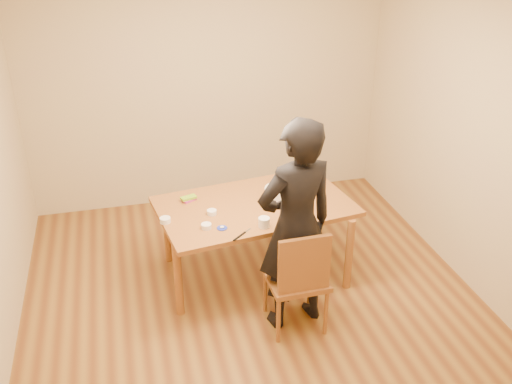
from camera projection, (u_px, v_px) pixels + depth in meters
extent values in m
cube|color=brown|center=(258.00, 311.00, 4.97)|extent=(4.00, 4.50, 0.00)
cube|color=#C6BB8A|center=(207.00, 88.00, 6.29)|extent=(4.00, 0.00, 2.70)
cube|color=#C6BB8A|center=(488.00, 147.00, 4.79)|extent=(0.00, 4.50, 2.70)
cube|color=brown|center=(255.00, 206.00, 5.15)|extent=(1.84, 1.25, 0.04)
cube|color=brown|center=(296.00, 278.00, 4.65)|extent=(0.48, 0.48, 0.04)
cylinder|color=#B50C19|center=(277.00, 197.00, 5.25)|extent=(0.27, 0.27, 0.02)
cylinder|color=white|center=(278.00, 192.00, 5.22)|extent=(0.24, 0.24, 0.08)
ellipsoid|color=white|center=(278.00, 187.00, 5.20)|extent=(0.24, 0.24, 0.03)
cylinder|color=white|center=(264.00, 222.00, 4.77)|extent=(0.10, 0.10, 0.09)
cylinder|color=#1C2DB7|center=(222.00, 228.00, 4.76)|extent=(0.09, 0.09, 0.01)
ellipsoid|color=white|center=(222.00, 227.00, 4.76)|extent=(0.04, 0.04, 0.02)
cylinder|color=white|center=(206.00, 226.00, 4.76)|extent=(0.09, 0.09, 0.04)
cylinder|color=white|center=(212.00, 212.00, 4.97)|extent=(0.08, 0.08, 0.04)
cylinder|color=white|center=(165.00, 220.00, 4.85)|extent=(0.09, 0.09, 0.04)
cube|color=#EF388C|center=(189.00, 200.00, 5.20)|extent=(0.14, 0.12, 0.02)
cube|color=#1B931B|center=(189.00, 198.00, 5.19)|extent=(0.16, 0.11, 0.02)
cube|color=black|center=(240.00, 236.00, 4.65)|extent=(0.13, 0.12, 0.01)
imported|color=black|center=(296.00, 227.00, 4.47)|extent=(0.74, 0.56, 1.82)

